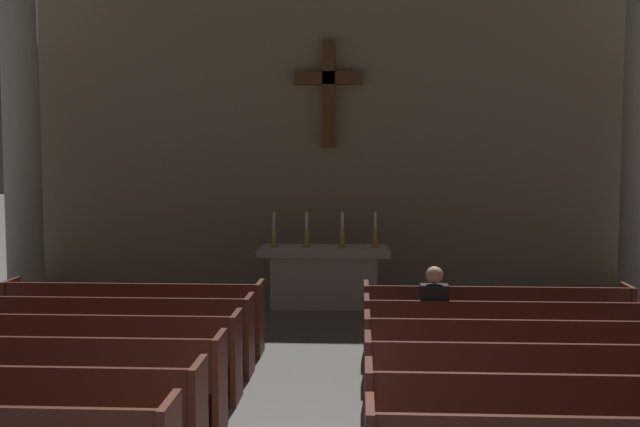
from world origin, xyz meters
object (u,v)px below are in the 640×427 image
Objects in this scene: candlestick_outer_right at (375,236)px; pew_right_row_3 at (549,390)px; pew_left_row_5 at (111,334)px; column_left_third at (22,133)px; pew_left_row_4 at (82,355)px; pew_left_row_6 at (134,317)px; pew_right_row_2 at (578,427)px; candlestick_outer_left at (274,236)px; pew_right_row_5 at (510,339)px; altar at (324,275)px; pew_left_row_3 at (46,382)px; candlestick_inner_left at (307,236)px; pew_right_row_4 at (527,361)px; lone_worshipper at (433,319)px; pew_right_row_6 at (496,321)px; candlestick_inner_right at (342,236)px.

pew_right_row_3 is at bearing -76.27° from candlestick_outer_right.
column_left_third is (-2.94, 4.42, 2.46)m from pew_left_row_5.
pew_left_row_6 is (0.00, 1.91, 0.00)m from pew_left_row_4.
candlestick_outer_left reaches higher than pew_right_row_2.
altar reaches higher than pew_right_row_5.
candlestick_inner_left is at bearing 71.46° from pew_left_row_3.
pew_right_row_4 is at bearing 90.00° from pew_right_row_3.
altar is at bearing 119.39° from pew_right_row_5.
column_left_third is 4.76m from candlestick_outer_left.
pew_left_row_4 is 6.60m from column_left_third.
pew_right_row_2 is 2.54× the size of lone_worshipper.
pew_right_row_4 is at bearing -73.81° from candlestick_outer_right.
pew_right_row_5 is 1.00× the size of pew_right_row_6.
candlestick_outer_right is at bearing 0.00° from candlestick_inner_left.
pew_left_row_4 is 0.55× the size of column_left_third.
pew_right_row_6 is 5.62× the size of candlestick_inner_right.
altar is (-2.33, 4.13, 0.06)m from pew_right_row_5.
column_left_third is at bearing 177.08° from candlestick_inner_right.
pew_left_row_3 and pew_right_row_4 have the same top height.
pew_left_row_5 is (0.00, 0.96, 0.00)m from pew_left_row_4.
pew_right_row_3 is 2.54× the size of lone_worshipper.
column_left_third is at bearing 176.32° from candlestick_outer_left.
column_left_third is at bearing 130.38° from pew_left_row_6.
pew_right_row_2 is at bearing -78.08° from candlestick_outer_right.
candlestick_outer_right is (-1.48, 6.05, 0.72)m from pew_right_row_3.
candlestick_inner_right is at bearing 108.54° from pew_right_row_3.
pew_left_row_5 is 0.96m from pew_left_row_6.
pew_left_row_3 is 0.96m from pew_left_row_4.
column_left_third is at bearing 136.19° from pew_right_row_2.
pew_left_row_4 is at bearing -114.58° from altar.
pew_right_row_5 is at bearing 90.00° from pew_right_row_3.
pew_right_row_5 is 4.45m from candlestick_outer_right.
candlestick_inner_right is at bearing 0.00° from candlestick_inner_left.
pew_right_row_5 is at bearing -52.44° from candlestick_outer_left.
pew_left_row_4 is 1.91m from pew_left_row_6.
altar is at bearing 109.57° from lone_worshipper.
pew_right_row_4 is 0.96m from pew_right_row_5.
pew_left_row_5 is 0.55× the size of column_left_third.
pew_left_row_6 is 1.00× the size of pew_right_row_2.
pew_left_row_6 and pew_right_row_3 have the same top height.
pew_left_row_5 is 4.75m from pew_right_row_4.
candlestick_outer_left reaches higher than pew_right_row_6.
pew_left_row_5 and pew_right_row_6 have the same top height.
candlestick_inner_left is (2.03, 3.18, 0.72)m from pew_left_row_6.
pew_right_row_6 is at bearing -65.04° from candlestick_outer_right.
altar is at bearing -3.09° from column_left_third.
pew_left_row_4 is 2.54× the size of lone_worshipper.
candlestick_inner_left is (-2.63, 4.13, 0.72)m from pew_right_row_5.
pew_right_row_4 is 0.55× the size of column_left_third.
candlestick_outer_right is at bearing 98.42° from lone_worshipper.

